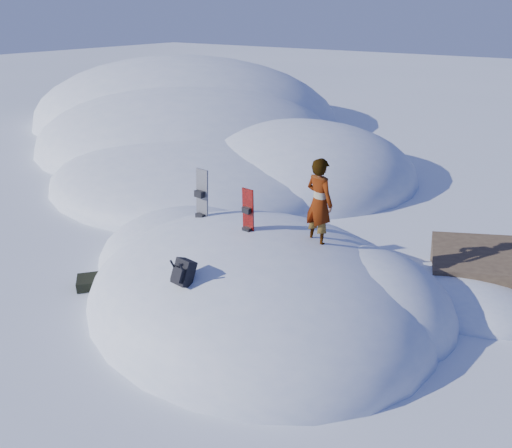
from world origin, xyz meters
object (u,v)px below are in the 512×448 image
Objects in this scene: snowboard_red at (248,222)px; snowboard_dark at (202,208)px; person at (319,202)px; backpack at (183,272)px.

snowboard_red is 0.80× the size of snowboard_dark.
person is (2.66, 0.14, 0.66)m from snowboard_dark.
backpack is at bearing 79.59° from person.
backpack is at bearing -85.72° from snowboard_red.
person is (1.19, 0.52, 0.49)m from snowboard_red.
backpack is 0.31× the size of person.
snowboard_dark is (-1.47, 0.37, -0.16)m from snowboard_red.
person reaches higher than snowboard_dark.
person is at bearing 67.46° from backpack.
snowboard_red is 1.53m from snowboard_dark.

